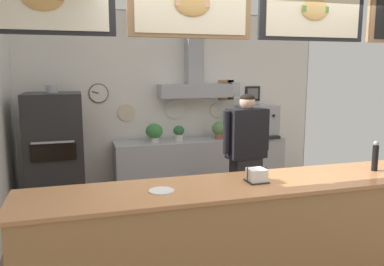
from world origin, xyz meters
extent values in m
cube|color=gray|center=(0.00, 2.73, 1.39)|extent=(4.63, 0.12, 2.78)
cube|color=white|center=(0.00, 2.67, 1.39)|extent=(4.59, 0.01, 2.74)
cylinder|color=black|center=(-1.12, 2.65, 1.60)|extent=(0.28, 0.02, 0.28)
cylinder|color=white|center=(-1.12, 2.64, 1.60)|extent=(0.26, 0.01, 0.26)
cube|color=black|center=(-1.17, 2.63, 1.61)|extent=(0.10, 0.01, 0.04)
cylinder|color=beige|center=(-0.73, 2.65, 1.31)|extent=(0.25, 0.02, 0.25)
cylinder|color=white|center=(0.01, 2.65, 1.33)|extent=(0.29, 0.02, 0.29)
cylinder|color=white|center=(0.69, 2.65, 1.30)|extent=(0.23, 0.02, 0.23)
cube|color=#997047|center=(0.84, 2.65, 1.62)|extent=(0.25, 0.02, 0.32)
cube|color=#4E4E4E|center=(0.84, 2.64, 1.62)|extent=(0.18, 0.01, 0.23)
cube|color=black|center=(1.30, 2.65, 1.55)|extent=(0.26, 0.02, 0.24)
cube|color=slate|center=(1.30, 2.64, 1.55)|extent=(0.19, 0.01, 0.17)
cube|color=white|center=(0.99, 2.65, 1.63)|extent=(0.25, 0.02, 0.30)
cube|color=silver|center=(0.99, 2.64, 1.63)|extent=(0.18, 0.01, 0.22)
cube|color=#A3A5AD|center=(0.28, 2.50, 1.62)|extent=(1.10, 0.33, 0.20)
cube|color=#A3A5AD|center=(0.28, 2.55, 2.23)|extent=(0.24, 0.24, 1.01)
cube|color=olive|center=(-0.54, -0.10, 2.43)|extent=(0.99, 0.05, 0.49)
cube|color=beige|center=(-0.54, -0.13, 2.43)|extent=(0.89, 0.01, 0.43)
ellipsoid|color=tan|center=(-0.54, -0.14, 2.44)|extent=(0.29, 0.04, 0.20)
cube|color=tan|center=(-0.54, -0.15, 2.44)|extent=(0.27, 0.01, 0.05)
cube|color=black|center=(0.54, -0.10, 2.43)|extent=(0.99, 0.05, 0.49)
cube|color=beige|center=(0.54, -0.13, 2.43)|extent=(0.89, 0.01, 0.43)
ellipsoid|color=#DBAD60|center=(0.54, -0.14, 2.44)|extent=(0.26, 0.04, 0.18)
cube|color=#51843D|center=(0.54, -0.15, 2.44)|extent=(0.25, 0.01, 0.05)
cube|color=#B77F4C|center=(0.00, -0.43, 0.52)|extent=(3.77, 0.63, 1.04)
cube|color=#CF8550|center=(0.00, -0.43, 1.05)|extent=(3.84, 0.67, 0.03)
cube|color=#A3A5AD|center=(0.32, 2.33, 0.45)|extent=(2.55, 0.53, 0.91)
cube|color=gray|center=(0.32, 2.33, 0.16)|extent=(2.42, 0.48, 0.02)
cube|color=#232326|center=(-1.72, 2.08, 0.82)|extent=(0.70, 0.70, 1.65)
cube|color=black|center=(-1.72, 1.72, 0.96)|extent=(0.53, 0.02, 0.20)
cube|color=#A3A5AD|center=(-1.72, 1.70, 1.09)|extent=(0.49, 0.02, 0.02)
cylinder|color=#A3A5AD|center=(-1.72, 2.08, 1.70)|extent=(0.14, 0.14, 0.10)
cube|color=#232328|center=(0.46, 0.99, 0.46)|extent=(0.36, 0.24, 0.91)
cube|color=black|center=(0.46, 0.99, 1.20)|extent=(0.48, 0.28, 0.58)
cylinder|color=black|center=(0.72, 1.03, 1.23)|extent=(0.08, 0.08, 0.49)
cylinder|color=black|center=(0.19, 0.96, 1.23)|extent=(0.08, 0.08, 0.49)
sphere|color=#D8AD8E|center=(0.46, 0.99, 1.57)|extent=(0.18, 0.18, 0.18)
ellipsoid|color=black|center=(0.46, 0.99, 1.61)|extent=(0.17, 0.17, 0.10)
cube|color=#A3A5AD|center=(1.23, 2.31, 1.15)|extent=(0.59, 0.37, 0.49)
cylinder|color=#4C4C51|center=(1.11, 2.10, 1.13)|extent=(0.06, 0.06, 0.06)
cube|color=black|center=(1.23, 2.09, 0.93)|extent=(0.53, 0.10, 0.04)
sphere|color=black|center=(1.40, 2.11, 1.25)|extent=(0.04, 0.04, 0.04)
cylinder|color=beige|center=(-0.38, 2.31, 0.94)|extent=(0.14, 0.14, 0.07)
ellipsoid|color=#387A3D|center=(-0.38, 2.31, 1.06)|extent=(0.24, 0.24, 0.22)
cylinder|color=beige|center=(-0.02, 2.32, 0.95)|extent=(0.12, 0.12, 0.09)
ellipsoid|color=#2D6638|center=(-0.02, 2.32, 1.05)|extent=(0.16, 0.16, 0.14)
cylinder|color=#9E563D|center=(0.61, 2.32, 0.94)|extent=(0.13, 0.13, 0.08)
ellipsoid|color=#5B844C|center=(0.61, 2.32, 1.06)|extent=(0.22, 0.22, 0.20)
cylinder|color=#9E563D|center=(0.90, 2.36, 0.95)|extent=(0.13, 0.13, 0.09)
ellipsoid|color=#47894C|center=(0.90, 2.36, 1.08)|extent=(0.25, 0.25, 0.22)
cylinder|color=white|center=(-0.87, -0.46, 1.07)|extent=(0.18, 0.18, 0.01)
cube|color=#262628|center=(-0.10, -0.43, 1.07)|extent=(0.16, 0.16, 0.01)
cylinder|color=#262628|center=(-0.18, -0.43, 1.13)|extent=(0.01, 0.01, 0.12)
cylinder|color=#262628|center=(-0.02, -0.43, 1.13)|extent=(0.01, 0.01, 0.12)
cube|color=white|center=(-0.10, -0.43, 1.12)|extent=(0.13, 0.13, 0.10)
cylinder|color=black|center=(1.03, -0.41, 1.18)|extent=(0.05, 0.05, 0.22)
sphere|color=gray|center=(1.03, -0.41, 1.31)|extent=(0.05, 0.05, 0.05)
camera|label=1|loc=(-1.42, -3.12, 1.94)|focal=36.46mm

